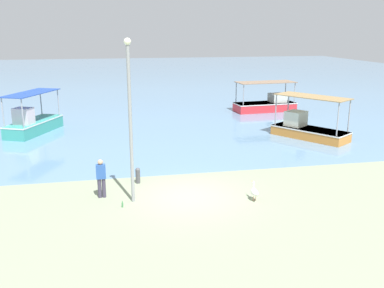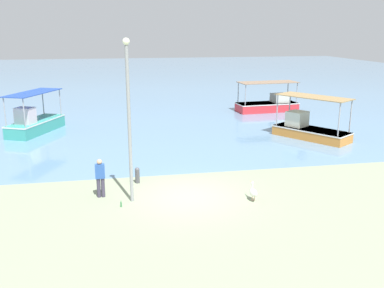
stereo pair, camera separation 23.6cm
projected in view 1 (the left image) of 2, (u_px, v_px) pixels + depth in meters
ground at (190, 197)px, 18.32m from camera, size 120.00×120.00×0.00m
harbor_water at (129, 78)px, 63.79m from camera, size 110.00×90.00×0.00m
fishing_boat_outer at (33, 123)px, 29.45m from camera, size 3.57×5.18×2.79m
fishing_boat_far_left at (307, 128)px, 28.21m from camera, size 4.26×5.14×2.78m
fishing_boat_near_left at (266, 104)px, 37.50m from camera, size 5.46×2.42×2.56m
pelican at (254, 192)px, 17.85m from camera, size 0.29×0.80×0.80m
lamp_post at (130, 114)px, 16.90m from camera, size 0.28×0.28×6.64m
mooring_bollard at (138, 175)px, 19.87m from camera, size 0.22×0.22×0.75m
fisherman_standing at (101, 177)px, 18.04m from camera, size 0.40×0.23×1.69m
glass_bottle at (122, 205)px, 17.23m from camera, size 0.07×0.07×0.27m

